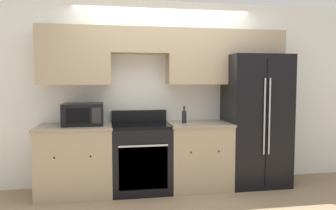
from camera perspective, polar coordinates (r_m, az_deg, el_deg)
The scene contains 8 objects.
ground_plane at distance 4.34m, azimuth 0.73°, elevation -15.67°, with size 12.00×12.00×0.00m, color #937A5B.
wall_back at distance 4.66m, azimuth -0.35°, elevation 4.50°, with size 8.00×0.39×2.60m.
lower_cabinets_left at distance 4.47m, azimuth -15.82°, elevation -9.20°, with size 0.96×0.64×0.90m.
lower_cabinets_right at distance 4.60m, azimuth 5.35°, elevation -8.66°, with size 0.85×0.64×0.90m.
oven_range at distance 4.46m, azimuth -4.70°, elevation -9.02°, with size 0.77×0.65×1.06m.
refrigerator at distance 4.84m, azimuth 14.87°, elevation -2.54°, with size 0.85×0.73×1.84m.
microwave at distance 4.40m, azimuth -14.56°, elevation -1.55°, with size 0.51×0.41×0.28m.
bottle at distance 4.46m, azimuth 2.83°, elevation -2.00°, with size 0.06×0.06×0.23m.
Camera 1 is at (-0.76, -4.01, 1.49)m, focal length 35.00 mm.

